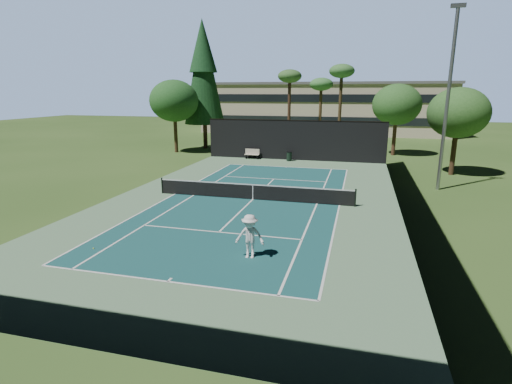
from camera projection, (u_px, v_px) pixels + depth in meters
ground at (253, 200)px, 25.70m from camera, size 160.00×160.00×0.00m
apron_slab at (253, 200)px, 25.70m from camera, size 18.00×32.00×0.01m
court_surface at (253, 199)px, 25.69m from camera, size 10.97×23.77×0.01m
court_lines at (253, 199)px, 25.69m from camera, size 11.07×23.87×0.01m
tennis_net at (253, 191)px, 25.56m from camera, size 12.90×0.10×1.10m
fence at (253, 169)px, 25.27m from camera, size 18.04×32.05×4.03m
player at (250, 236)px, 16.48m from camera, size 1.26×0.78×1.88m
tennis_ball_a at (94, 248)px, 17.60m from camera, size 0.06×0.06×0.06m
tennis_ball_b at (228, 188)px, 28.65m from camera, size 0.07×0.07×0.07m
tennis_ball_c at (293, 187)px, 29.02m from camera, size 0.07×0.07×0.07m
tennis_ball_d at (190, 183)px, 30.28m from camera, size 0.07×0.07×0.07m
park_bench at (252, 154)px, 41.30m from camera, size 1.50×0.45×1.02m
trash_bin at (289, 156)px, 39.98m from camera, size 0.56×0.56×0.95m
pine_tree at (203, 67)px, 46.97m from camera, size 4.80×4.80×15.00m
palm_a at (290, 79)px, 46.71m from camera, size 2.80×2.80×9.32m
palm_b at (321, 87)px, 47.93m from camera, size 2.80×2.80×8.42m
palm_c at (342, 75)px, 44.19m from camera, size 2.80×2.80×9.77m
decid_tree_a at (397, 105)px, 42.55m from camera, size 5.12×5.12×7.62m
decid_tree_b at (458, 113)px, 32.27m from camera, size 4.80×4.80×7.14m
decid_tree_c at (174, 101)px, 44.63m from camera, size 5.44×5.44×8.09m
campus_building at (323, 107)px, 67.81m from camera, size 40.50×12.50×8.30m
light_pole at (448, 96)px, 26.80m from camera, size 0.90×0.25×12.22m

